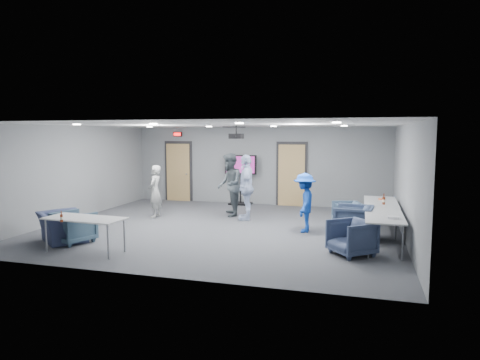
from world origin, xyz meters
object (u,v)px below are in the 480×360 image
(person_c, at_px, (246,187))
(tv_stand, at_px, (241,176))
(person_a, at_px, (155,191))
(table_right_a, at_px, (381,203))
(chair_front_b, at_px, (62,227))
(table_right_b, at_px, (384,217))
(table_front_left, at_px, (85,220))
(chair_right_a, at_px, (347,214))
(chair_right_b, at_px, (353,222))
(chair_front_a, at_px, (74,227))
(person_b, at_px, (229,185))
(person_d, at_px, (304,203))
(bottle_right, at_px, (384,200))
(projector, at_px, (236,136))
(chair_right_c, at_px, (352,238))
(bottle_front, at_px, (61,218))

(person_c, relative_size, tv_stand, 1.08)
(person_a, bearing_deg, table_right_a, 85.19)
(person_c, bearing_deg, chair_front_b, -56.95)
(table_right_b, distance_m, table_front_left, 6.35)
(chair_front_b, bearing_deg, chair_right_a, -112.55)
(tv_stand, bearing_deg, chair_right_a, -34.56)
(person_a, distance_m, chair_right_b, 5.80)
(chair_front_a, xyz_separation_m, tv_stand, (2.18, 6.15, 0.62))
(person_b, xyz_separation_m, person_d, (2.44, -1.49, -0.20))
(chair_right_a, distance_m, table_right_a, 0.96)
(tv_stand, bearing_deg, chair_front_b, -112.12)
(chair_right_b, bearing_deg, person_d, -100.32)
(person_d, bearing_deg, tv_stand, -145.32)
(table_right_a, height_order, bottle_right, bottle_right)
(table_front_left, bearing_deg, person_a, 98.65)
(person_a, relative_size, tv_stand, 0.89)
(chair_right_a, bearing_deg, table_front_left, -66.12)
(projector, bearing_deg, chair_right_c, -39.16)
(chair_right_a, height_order, table_right_b, table_right_b)
(chair_front_b, bearing_deg, person_c, -95.71)
(person_a, bearing_deg, chair_right_c, 60.20)
(person_d, relative_size, chair_front_a, 1.87)
(person_a, xyz_separation_m, table_right_b, (6.35, -1.76, -0.09))
(person_c, distance_m, projector, 1.49)
(table_front_left, relative_size, bottle_right, 6.38)
(chair_front_b, relative_size, table_right_b, 0.56)
(person_b, height_order, projector, projector)
(person_a, bearing_deg, projector, 90.30)
(person_a, relative_size, table_right_a, 0.79)
(person_b, xyz_separation_m, bottle_right, (4.35, -1.15, -0.12))
(chair_right_c, height_order, table_right_b, table_right_b)
(person_a, bearing_deg, chair_right_b, 73.78)
(chair_right_a, bearing_deg, projector, -103.13)
(person_a, height_order, chair_right_b, person_a)
(person_b, relative_size, chair_right_b, 2.18)
(chair_front_b, relative_size, table_front_left, 0.60)
(chair_front_b, xyz_separation_m, bottle_right, (7.11, 2.87, 0.49))
(table_right_b, bearing_deg, chair_right_b, 41.27)
(person_c, distance_m, person_d, 2.12)
(table_front_left, bearing_deg, chair_front_a, 144.22)
(table_right_a, xyz_separation_m, tv_stand, (-4.56, 2.80, 0.29))
(chair_right_a, xyz_separation_m, chair_right_b, (0.20, -1.40, 0.07))
(bottle_front, relative_size, tv_stand, 0.13)
(chair_right_a, bearing_deg, bottle_front, -63.77)
(person_c, bearing_deg, bottle_right, 64.71)
(chair_front_a, relative_size, chair_front_b, 0.75)
(chair_front_a, distance_m, chair_front_b, 0.32)
(bottle_right, bearing_deg, person_b, 165.14)
(person_c, distance_m, chair_right_b, 3.38)
(chair_front_b, bearing_deg, table_front_left, -172.41)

